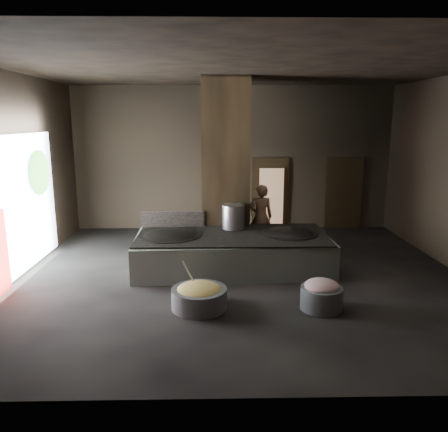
{
  "coord_description": "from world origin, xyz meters",
  "views": [
    {
      "loc": [
        -0.58,
        -9.39,
        3.44
      ],
      "look_at": [
        -0.36,
        0.6,
        1.25
      ],
      "focal_mm": 35.0,
      "sensor_mm": 36.0,
      "label": 1
    }
  ],
  "objects_px": {
    "veg_basin": "(199,298)",
    "cook": "(261,217)",
    "wok_left": "(170,238)",
    "stock_pot": "(233,217)",
    "wok_right": "(289,237)",
    "meat_basin": "(321,298)",
    "hearth_platform": "(232,252)"
  },
  "relations": [
    {
      "from": "veg_basin",
      "to": "cook",
      "type": "bearing_deg",
      "value": 68.29
    },
    {
      "from": "cook",
      "to": "wok_left",
      "type": "bearing_deg",
      "value": 32.91
    },
    {
      "from": "veg_basin",
      "to": "stock_pot",
      "type": "bearing_deg",
      "value": 75.0
    },
    {
      "from": "stock_pot",
      "to": "cook",
      "type": "distance_m",
      "value": 1.36
    },
    {
      "from": "wok_left",
      "to": "cook",
      "type": "distance_m",
      "value": 2.84
    },
    {
      "from": "wok_right",
      "to": "meat_basin",
      "type": "bearing_deg",
      "value": -84.72
    },
    {
      "from": "wok_right",
      "to": "meat_basin",
      "type": "relative_size",
      "value": 1.7
    },
    {
      "from": "wok_right",
      "to": "cook",
      "type": "bearing_deg",
      "value": 107.87
    },
    {
      "from": "hearth_platform",
      "to": "cook",
      "type": "xyz_separation_m",
      "value": [
        0.84,
        1.62,
        0.49
      ]
    },
    {
      "from": "stock_pot",
      "to": "veg_basin",
      "type": "bearing_deg",
      "value": -105.0
    },
    {
      "from": "veg_basin",
      "to": "meat_basin",
      "type": "height_order",
      "value": "meat_basin"
    },
    {
      "from": "meat_basin",
      "to": "stock_pot",
      "type": "bearing_deg",
      "value": 117.72
    },
    {
      "from": "hearth_platform",
      "to": "stock_pot",
      "type": "distance_m",
      "value": 0.92
    },
    {
      "from": "stock_pot",
      "to": "meat_basin",
      "type": "relative_size",
      "value": 0.76
    },
    {
      "from": "hearth_platform",
      "to": "wok_left",
      "type": "relative_size",
      "value": 3.17
    },
    {
      "from": "stock_pot",
      "to": "cook",
      "type": "bearing_deg",
      "value": 53.56
    },
    {
      "from": "wok_right",
      "to": "meat_basin",
      "type": "height_order",
      "value": "wok_right"
    },
    {
      "from": "wok_right",
      "to": "stock_pot",
      "type": "xyz_separation_m",
      "value": [
        -1.3,
        0.5,
        0.38
      ]
    },
    {
      "from": "cook",
      "to": "veg_basin",
      "type": "xyz_separation_m",
      "value": [
        -1.55,
        -3.88,
        -0.69
      ]
    },
    {
      "from": "meat_basin",
      "to": "hearth_platform",
      "type": "bearing_deg",
      "value": 123.82
    },
    {
      "from": "cook",
      "to": "veg_basin",
      "type": "distance_m",
      "value": 4.23
    },
    {
      "from": "wok_left",
      "to": "meat_basin",
      "type": "xyz_separation_m",
      "value": [
        3.02,
        -2.3,
        -0.54
      ]
    },
    {
      "from": "hearth_platform",
      "to": "cook",
      "type": "height_order",
      "value": "cook"
    },
    {
      "from": "meat_basin",
      "to": "cook",
      "type": "bearing_deg",
      "value": 100.4
    },
    {
      "from": "wok_left",
      "to": "cook",
      "type": "xyz_separation_m",
      "value": [
        2.29,
        1.67,
        0.13
      ]
    },
    {
      "from": "wok_left",
      "to": "veg_basin",
      "type": "height_order",
      "value": "wok_left"
    },
    {
      "from": "wok_right",
      "to": "veg_basin",
      "type": "height_order",
      "value": "wok_right"
    },
    {
      "from": "stock_pot",
      "to": "veg_basin",
      "type": "relative_size",
      "value": 0.56
    },
    {
      "from": "wok_right",
      "to": "cook",
      "type": "height_order",
      "value": "cook"
    },
    {
      "from": "veg_basin",
      "to": "meat_basin",
      "type": "relative_size",
      "value": 1.34
    },
    {
      "from": "wok_right",
      "to": "hearth_platform",
      "type": "bearing_deg",
      "value": -177.88
    },
    {
      "from": "hearth_platform",
      "to": "stock_pot",
      "type": "xyz_separation_m",
      "value": [
        0.05,
        0.55,
        0.74
      ]
    }
  ]
}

